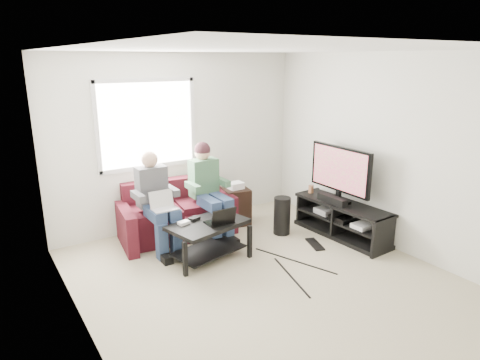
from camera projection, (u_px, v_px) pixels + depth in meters
name	position (u px, v px, depth m)	size (l,w,h in m)	color
floor	(266.00, 280.00, 5.02)	(4.50, 4.50, 0.00)	#B4A98C
ceiling	(270.00, 49.00, 4.31)	(4.50, 4.50, 0.00)	white
wall_back	(179.00, 141.00, 6.48)	(4.50, 4.50, 0.00)	silver
wall_front	(469.00, 247.00, 2.85)	(4.50, 4.50, 0.00)	silver
wall_left	(78.00, 207.00, 3.62)	(4.50, 4.50, 0.00)	silver
wall_right	(388.00, 152.00, 5.71)	(4.50, 4.50, 0.00)	silver
window	(147.00, 124.00, 6.12)	(1.48, 0.04, 1.28)	white
sofa	(176.00, 215.00, 6.25)	(1.78, 0.96, 0.79)	#49121F
person_left	(156.00, 198.00, 5.70)	(0.40, 0.70, 1.32)	navy
person_right	(208.00, 184.00, 6.12)	(0.40, 0.71, 1.36)	navy
laptop_silver	(164.00, 205.00, 5.51)	(0.32, 0.22, 0.24)	silver
coffee_table	(208.00, 232.00, 5.48)	(1.09, 0.80, 0.49)	black
laptop_black	(219.00, 214.00, 5.41)	(0.34, 0.24, 0.24)	black
controller_a	(184.00, 223.00, 5.39)	(0.14, 0.09, 0.04)	silver
controller_b	(194.00, 219.00, 5.53)	(0.14, 0.09, 0.04)	black
controller_c	(222.00, 213.00, 5.72)	(0.14, 0.09, 0.04)	gray
tv_stand	(342.00, 221.00, 6.21)	(0.53, 1.54, 0.51)	black
tv	(340.00, 171.00, 6.09)	(0.12, 1.10, 0.81)	black
soundbar	(332.00, 199.00, 6.14)	(0.12, 0.50, 0.10)	black
drink_cup	(311.00, 189.00, 6.60)	(0.08, 0.08, 0.12)	#9C6643
console_white	(364.00, 225.00, 5.87)	(0.30, 0.22, 0.06)	silver
console_grey	(328.00, 210.00, 6.43)	(0.34, 0.26, 0.08)	gray
console_black	(345.00, 217.00, 6.15)	(0.38, 0.30, 0.07)	black
subwoofer	(282.00, 216.00, 6.29)	(0.25, 0.25, 0.56)	black
keyboard_floor	(315.00, 244.00, 5.97)	(0.13, 0.40, 0.02)	black
end_table	(236.00, 205.00, 6.67)	(0.39, 0.39, 0.67)	black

